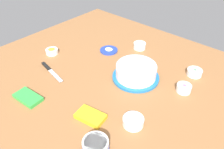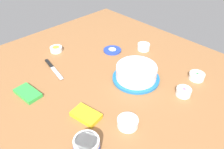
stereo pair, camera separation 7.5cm
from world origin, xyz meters
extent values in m
plane|color=#936038|center=(0.00, 0.00, 0.00)|extent=(1.54, 1.54, 0.00)
cylinder|color=#1E6BB2|center=(-0.14, -0.15, 0.01)|extent=(0.26, 0.26, 0.01)
cylinder|color=brown|center=(-0.14, -0.15, 0.04)|extent=(0.20, 0.20, 0.05)
cylinder|color=white|center=(-0.14, -0.15, 0.05)|extent=(0.22, 0.22, 0.06)
ellipsoid|color=white|center=(-0.14, -0.15, 0.09)|extent=(0.22, 0.22, 0.04)
cylinder|color=white|center=(-0.31, 0.34, 0.04)|extent=(0.10, 0.10, 0.07)
cylinder|color=#2347B2|center=(-0.31, 0.34, 0.03)|extent=(0.10, 0.10, 0.03)
cylinder|color=white|center=(-0.31, 0.34, 0.07)|extent=(0.09, 0.09, 0.01)
cylinder|color=#233DAD|center=(0.17, -0.27, 0.01)|extent=(0.12, 0.12, 0.01)
ellipsoid|color=white|center=(0.17, -0.27, 0.01)|extent=(0.05, 0.05, 0.01)
cube|color=silver|center=(0.21, 0.14, 0.01)|extent=(0.14, 0.05, 0.00)
cube|color=black|center=(0.33, 0.12, 0.01)|extent=(0.10, 0.03, 0.01)
cylinder|color=white|center=(0.04, -0.43, 0.02)|extent=(0.08, 0.08, 0.04)
cylinder|color=blue|center=(0.04, -0.43, 0.03)|extent=(0.07, 0.07, 0.01)
ellipsoid|color=blue|center=(0.04, -0.43, 0.03)|extent=(0.06, 0.06, 0.02)
cylinder|color=white|center=(-0.39, -0.23, 0.02)|extent=(0.08, 0.08, 0.04)
cylinder|color=pink|center=(-0.39, -0.23, 0.02)|extent=(0.06, 0.06, 0.01)
ellipsoid|color=pink|center=(-0.39, -0.23, 0.03)|extent=(0.05, 0.05, 0.02)
cylinder|color=white|center=(-0.37, -0.40, 0.02)|extent=(0.08, 0.08, 0.04)
cylinder|color=green|center=(-0.37, -0.40, 0.02)|extent=(0.07, 0.07, 0.01)
ellipsoid|color=green|center=(-0.37, -0.40, 0.03)|extent=(0.06, 0.06, 0.02)
cylinder|color=white|center=(-0.33, 0.13, 0.02)|extent=(0.09, 0.09, 0.04)
cylinder|color=orange|center=(-0.33, 0.13, 0.02)|extent=(0.08, 0.08, 0.01)
ellipsoid|color=orange|center=(-0.33, 0.13, 0.03)|extent=(0.07, 0.07, 0.02)
cylinder|color=white|center=(0.43, 0.00, 0.02)|extent=(0.08, 0.08, 0.03)
cylinder|color=yellow|center=(0.43, 0.00, 0.02)|extent=(0.07, 0.07, 0.01)
ellipsoid|color=yellow|center=(0.43, 0.00, 0.03)|extent=(0.06, 0.06, 0.02)
cube|color=green|center=(0.16, 0.34, 0.01)|extent=(0.15, 0.09, 0.02)
cube|color=yellow|center=(-0.16, 0.23, 0.01)|extent=(0.14, 0.10, 0.02)
camera|label=1|loc=(-0.70, 0.69, 0.78)|focal=36.02mm
camera|label=2|loc=(-0.76, 0.63, 0.78)|focal=36.02mm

